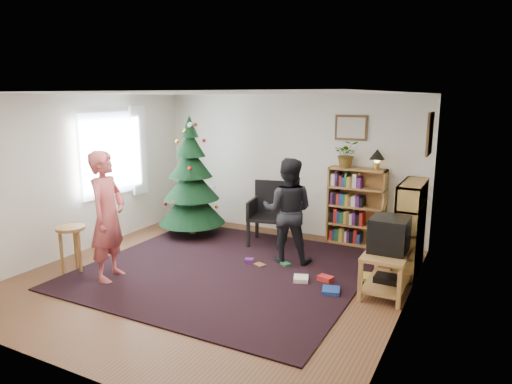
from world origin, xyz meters
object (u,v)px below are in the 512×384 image
at_px(picture_right, 430,134).
at_px(armchair, 271,210).
at_px(picture_back, 351,128).
at_px(bookshelf_back, 356,206).
at_px(christmas_tree, 191,186).
at_px(person_by_chair, 288,211).
at_px(table_lamp, 377,156).
at_px(potted_plant, 347,154).
at_px(tv_stand, 387,267).
at_px(stool, 71,237).
at_px(bookshelf_right, 410,226).
at_px(person_standing, 108,216).
at_px(crt_tv, 389,234).

height_order(picture_right, armchair, picture_right).
relative_size(picture_back, bookshelf_back, 0.42).
distance_m(picture_back, christmas_tree, 2.95).
bearing_deg(person_by_chair, armchair, -62.13).
bearing_deg(table_lamp, potted_plant, 180.00).
distance_m(tv_stand, table_lamp, 2.19).
xyz_separation_m(picture_right, stool, (-4.39, -2.51, -1.44)).
height_order(bookshelf_back, bookshelf_right, same).
height_order(picture_back, person_standing, picture_back).
relative_size(stool, potted_plant, 1.48).
relative_size(picture_back, christmas_tree, 0.26).
bearing_deg(bookshelf_right, christmas_tree, 89.81).
relative_size(picture_back, picture_right, 0.92).
xyz_separation_m(picture_back, crt_tv, (1.07, -1.87, -1.18)).
relative_size(tv_stand, person_by_chair, 0.59).
xyz_separation_m(picture_back, person_by_chair, (-0.50, -1.46, -1.16)).
bearing_deg(potted_plant, stool, -134.52).
bearing_deg(armchair, bookshelf_back, 14.54).
height_order(tv_stand, stool, stool).
bearing_deg(bookshelf_back, crt_tv, -62.99).
distance_m(armchair, stool, 3.15).
bearing_deg(picture_back, christmas_tree, -158.90).
xyz_separation_m(person_standing, potted_plant, (2.37, 3.04, 0.64)).
bearing_deg(stool, picture_right, 29.73).
relative_size(christmas_tree, bookshelf_right, 1.65).
xyz_separation_m(picture_right, tv_stand, (-0.26, -1.15, -1.62)).
relative_size(christmas_tree, armchair, 2.03).
xyz_separation_m(bookshelf_right, person_standing, (-3.57, -2.17, 0.22)).
distance_m(crt_tv, potted_plant, 2.18).
bearing_deg(bookshelf_back, bookshelf_right, -40.76).
bearing_deg(tv_stand, stool, -161.81).
bearing_deg(potted_plant, table_lamp, -0.00).
distance_m(bookshelf_back, crt_tv, 1.95).
bearing_deg(tv_stand, crt_tv, 180.00).
bearing_deg(stool, armchair, 51.73).
xyz_separation_m(crt_tv, person_by_chair, (-1.57, 0.42, 0.03)).
bearing_deg(table_lamp, stool, -138.87).
bearing_deg(person_by_chair, picture_right, -171.87).
relative_size(picture_right, crt_tv, 1.21).
distance_m(person_by_chair, potted_plant, 1.58).
bearing_deg(bookshelf_back, potted_plant, 180.00).
bearing_deg(bookshelf_right, stool, 117.63).
xyz_separation_m(picture_right, person_standing, (-3.71, -2.45, -1.07)).
relative_size(armchair, person_by_chair, 0.67).
bearing_deg(picture_back, person_by_chair, -108.88).
height_order(picture_right, crt_tv, picture_right).
relative_size(picture_back, crt_tv, 1.11).
xyz_separation_m(bookshelf_back, person_standing, (-2.57, -3.04, 0.22)).
relative_size(picture_right, stool, 0.90).
height_order(person_standing, table_lamp, person_standing).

